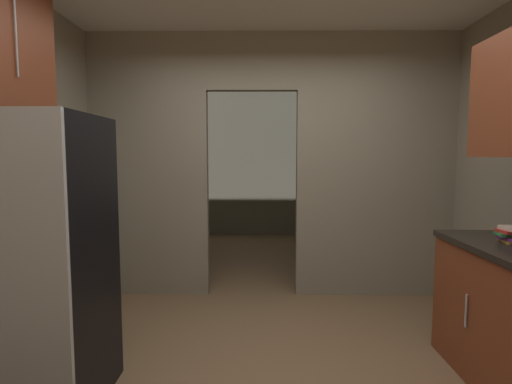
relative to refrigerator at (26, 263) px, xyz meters
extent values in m
cube|color=gray|center=(0.20, 1.93, 0.51)|extent=(1.22, 0.12, 2.72)
cube|color=gray|center=(2.55, 1.93, 0.51)|extent=(1.63, 0.12, 2.72)
cube|color=gray|center=(1.27, 1.93, 1.58)|extent=(0.93, 0.12, 0.58)
cube|color=gray|center=(1.48, 5.18, 0.51)|extent=(3.78, 0.10, 2.72)
cube|color=gray|center=(-0.36, 3.56, 0.51)|extent=(0.10, 3.25, 2.72)
cube|color=gray|center=(3.32, 3.56, 0.51)|extent=(0.10, 3.25, 2.72)
cube|color=black|center=(0.00, 0.02, 0.00)|extent=(0.84, 0.69, 1.70)
cylinder|color=#B7BABC|center=(2.68, 0.24, -0.37)|extent=(0.01, 0.01, 0.22)
cylinder|color=#B7BABC|center=(-0.05, 0.10, 1.36)|extent=(0.01, 0.01, 0.58)
cube|color=gold|center=(2.98, 0.32, 0.07)|extent=(0.12, 0.16, 0.02)
cube|color=#8C3893|center=(2.98, 0.31, 0.09)|extent=(0.12, 0.16, 0.03)
cube|color=#388C47|center=(2.97, 0.32, 0.11)|extent=(0.15, 0.15, 0.02)
cube|color=red|center=(2.97, 0.30, 0.13)|extent=(0.13, 0.14, 0.02)
cube|color=beige|center=(2.98, 0.30, 0.15)|extent=(0.11, 0.15, 0.02)
camera|label=1|loc=(1.36, -2.25, 0.62)|focal=28.05mm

